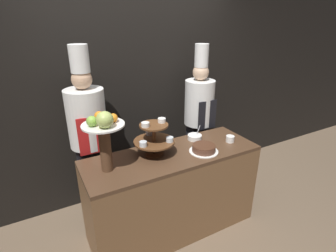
% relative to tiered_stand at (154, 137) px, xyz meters
% --- Properties ---
extents(ground_plane, '(14.00, 14.00, 0.00)m').
position_rel_tiered_stand_xyz_m(ground_plane, '(0.16, -0.37, -1.09)').
color(ground_plane, brown).
extents(wall_back, '(10.00, 0.06, 2.80)m').
position_rel_tiered_stand_xyz_m(wall_back, '(0.16, 0.85, 0.31)').
color(wall_back, black).
rests_on(wall_back, ground_plane).
extents(buffet_counter, '(1.73, 0.60, 0.91)m').
position_rel_tiered_stand_xyz_m(buffet_counter, '(0.16, -0.07, -0.63)').
color(buffet_counter, brown).
rests_on(buffet_counter, ground_plane).
extents(tiered_stand, '(0.39, 0.39, 0.35)m').
position_rel_tiered_stand_xyz_m(tiered_stand, '(0.00, 0.00, 0.00)').
color(tiered_stand, brown).
rests_on(tiered_stand, buffet_counter).
extents(fruit_pedestal, '(0.35, 0.35, 0.56)m').
position_rel_tiered_stand_xyz_m(fruit_pedestal, '(-0.48, -0.08, 0.18)').
color(fruit_pedestal, brown).
rests_on(fruit_pedestal, buffet_counter).
extents(cake_round, '(0.28, 0.28, 0.07)m').
position_rel_tiered_stand_xyz_m(cake_round, '(0.45, -0.18, -0.15)').
color(cake_round, white).
rests_on(cake_round, buffet_counter).
extents(cup_white, '(0.09, 0.09, 0.07)m').
position_rel_tiered_stand_xyz_m(cup_white, '(0.82, -0.13, -0.15)').
color(cup_white, white).
rests_on(cup_white, buffet_counter).
extents(serving_bowl_far, '(0.15, 0.15, 0.15)m').
position_rel_tiered_stand_xyz_m(serving_bowl_far, '(0.53, 0.10, -0.15)').
color(serving_bowl_far, white).
rests_on(serving_bowl_far, buffet_counter).
extents(chef_left, '(0.38, 0.38, 1.90)m').
position_rel_tiered_stand_xyz_m(chef_left, '(-0.50, 0.48, -0.05)').
color(chef_left, black).
rests_on(chef_left, ground_plane).
extents(chef_center_left, '(0.36, 0.36, 1.85)m').
position_rel_tiered_stand_xyz_m(chef_center_left, '(0.84, 0.48, -0.08)').
color(chef_center_left, black).
rests_on(chef_center_left, ground_plane).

